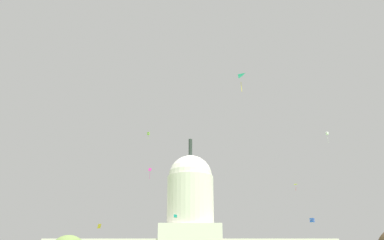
% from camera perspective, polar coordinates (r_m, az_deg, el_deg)
% --- Properties ---
extents(kite_magenta_high, '(1.07, 0.43, 3.75)m').
position_cam_1_polar(kite_magenta_high, '(149.50, -5.61, -6.48)').
color(kite_magenta_high, '#D1339E').
extents(kite_turquoise_mid, '(0.83, 0.81, 0.74)m').
position_cam_1_polar(kite_turquoise_mid, '(114.35, -2.33, -12.23)').
color(kite_turquoise_mid, teal).
extents(kite_lime_high, '(1.04, 1.09, 2.76)m').
position_cam_1_polar(kite_lime_high, '(173.07, -5.81, -1.75)').
color(kite_lime_high, '#8CD133').
extents(kite_blue_low, '(1.20, 1.20, 0.91)m').
position_cam_1_polar(kite_blue_low, '(105.38, 15.00, -12.35)').
color(kite_blue_low, blue).
extents(kite_yellow_high, '(1.61, 1.55, 2.30)m').
position_cam_1_polar(kite_yellow_high, '(176.66, 12.89, -8.16)').
color(kite_yellow_high, yellow).
extents(kite_gold_low, '(0.70, 1.14, 1.04)m').
position_cam_1_polar(kite_gold_low, '(96.09, -12.03, -13.20)').
color(kite_gold_low, gold).
extents(kite_cyan_high, '(1.49, 1.92, 2.96)m').
position_cam_1_polar(kite_cyan_high, '(77.52, 5.75, 5.50)').
color(kite_cyan_high, '#33BCDB').
extents(kite_white_high, '(1.02, 1.00, 3.99)m').
position_cam_1_polar(kite_white_high, '(146.51, 16.80, -1.69)').
color(kite_white_high, white).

